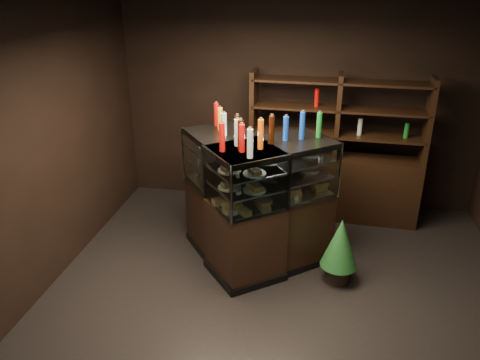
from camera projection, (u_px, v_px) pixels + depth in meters
name	position (u px, v px, depth m)	size (l,w,h in m)	color
ground	(279.00, 301.00, 4.89)	(5.00, 5.00, 0.00)	black
room_shell	(286.00, 122.00, 4.11)	(5.02, 5.02, 3.01)	black
display_case	(251.00, 224.00, 5.39)	(1.88, 1.52, 1.51)	black
food_display	(252.00, 173.00, 5.13)	(1.45, 1.11, 0.46)	gold
bottles_top	(252.00, 129.00, 4.93)	(1.27, 0.97, 0.30)	yellow
potted_conifer	(341.00, 242.00, 5.03)	(0.41, 0.41, 0.87)	black
back_shelving	(333.00, 176.00, 6.41)	(2.31, 0.52, 2.00)	black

